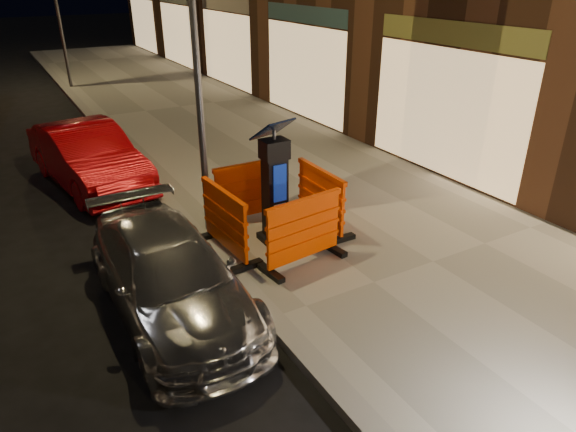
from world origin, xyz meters
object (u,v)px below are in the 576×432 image
barrier_kerbside (225,222)px  barrier_bldgside (321,199)px  car_red (93,185)px  parking_kiosk (275,186)px  barrier_back (251,192)px  car_silver (174,310)px  barrier_front (304,232)px

barrier_kerbside → barrier_bldgside: size_ratio=1.00×
barrier_kerbside → car_red: size_ratio=0.35×
parking_kiosk → barrier_back: 1.05m
parking_kiosk → car_red: bearing=113.9°
barrier_bldgside → car_silver: 3.38m
car_silver → parking_kiosk: bearing=23.1°
barrier_back → barrier_bldgside: bearing=-43.8°
barrier_back → car_silver: (-2.22, -1.89, -0.73)m
barrier_bldgside → car_red: barrier_bldgside is taller
barrier_front → barrier_kerbside: bearing=128.2°
barrier_front → barrier_kerbside: (-0.95, 0.95, 0.00)m
barrier_kerbside → parking_kiosk: bearing=-93.8°
parking_kiosk → barrier_kerbside: bearing=178.2°
parking_kiosk → car_red: parking_kiosk is taller
parking_kiosk → barrier_kerbside: size_ratio=1.40×
barrier_back → barrier_kerbside: size_ratio=1.00×
barrier_front → car_silver: 2.33m
barrier_kerbside → barrier_front: bearing=-138.8°
barrier_front → car_red: (-2.25, 5.62, -0.73)m
parking_kiosk → car_silver: 2.68m
car_silver → barrier_bldgside: bearing=16.6°
barrier_kerbside → car_silver: size_ratio=0.36×
parking_kiosk → barrier_bldgside: parking_kiosk is taller
barrier_front → barrier_bldgside: size_ratio=1.00×
barrier_back → barrier_bldgside: size_ratio=1.00×
barrier_back → barrier_kerbside: 1.34m
barrier_kerbside → car_silver: barrier_kerbside is taller
barrier_front → barrier_kerbside: same height
car_red → barrier_kerbside: bearing=-83.5°
parking_kiosk → barrier_back: parking_kiosk is taller
car_silver → car_red: (-0.03, 5.61, 0.00)m
car_red → barrier_front: bearing=-77.3°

